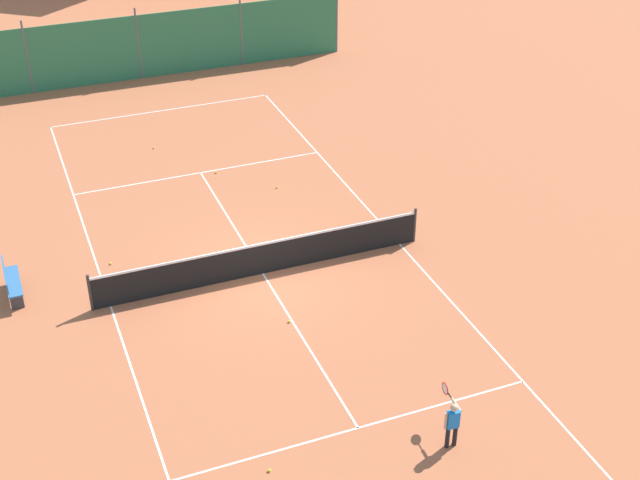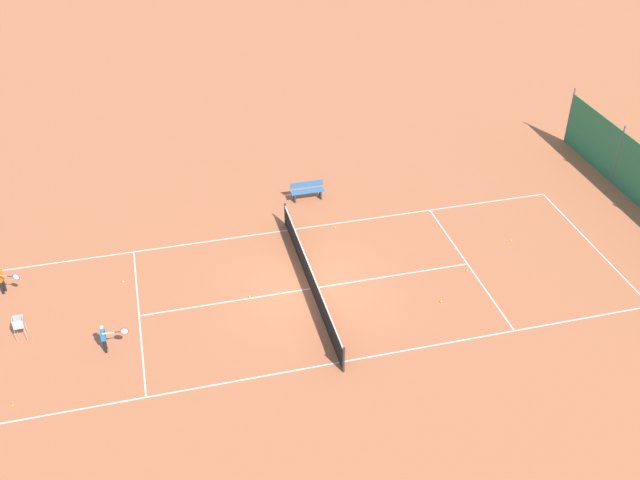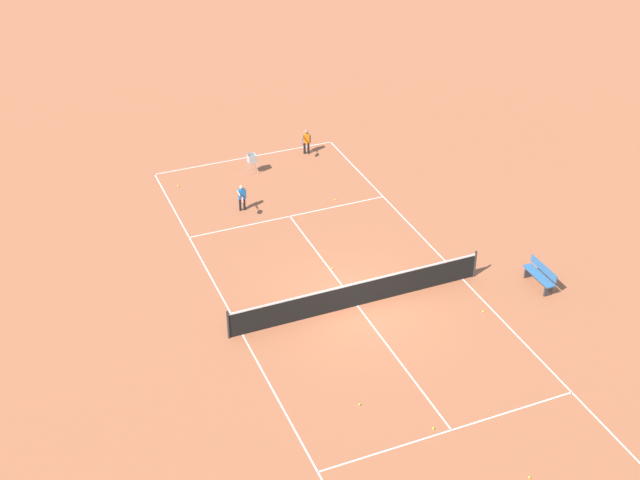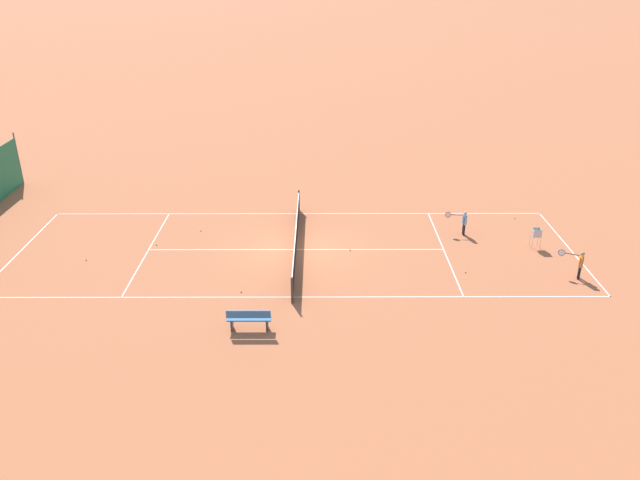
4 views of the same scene
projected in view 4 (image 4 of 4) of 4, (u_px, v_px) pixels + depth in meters
ground_plane at (296, 250)px, 27.01m from camera, size 600.00×600.00×0.00m
court_line_markings at (296, 250)px, 27.01m from camera, size 8.25×23.85×0.01m
tennis_net at (296, 239)px, 26.80m from camera, size 9.18×0.08×1.06m
player_near_baseline at (463, 221)px, 28.19m from camera, size 0.41×0.95×1.13m
player_near_service at (580, 263)px, 24.37m from camera, size 0.67×0.89×1.16m
tennis_ball_near_corner at (241, 292)px, 23.59m from camera, size 0.07×0.07×0.07m
tennis_ball_alley_right at (350, 250)px, 26.92m from camera, size 0.07×0.07×0.07m
tennis_ball_by_net_right at (86, 260)px, 26.04m from camera, size 0.07×0.07×0.07m
tennis_ball_by_net_left at (514, 218)px, 30.16m from camera, size 0.07×0.07×0.07m
tennis_ball_service_box at (156, 245)px, 27.39m from camera, size 0.07×0.07×0.07m
tennis_ball_far_corner at (465, 272)px, 25.05m from camera, size 0.07×0.07×0.07m
tennis_ball_alley_left at (201, 231)px, 28.78m from camera, size 0.07×0.07×0.07m
ball_hopper at (536, 234)px, 26.93m from camera, size 0.36×0.36×0.89m
courtside_bench at (249, 319)px, 21.05m from camera, size 0.36×1.50×0.84m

